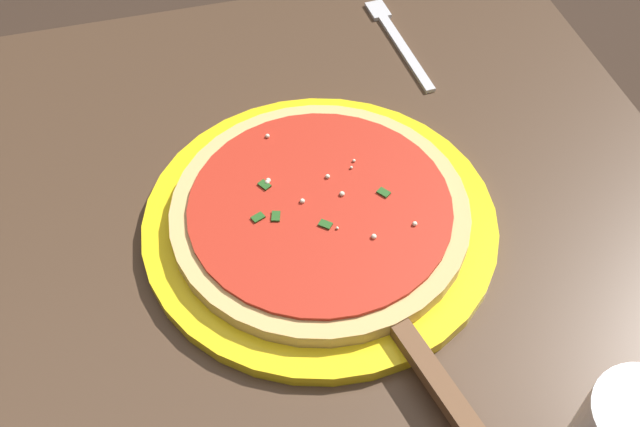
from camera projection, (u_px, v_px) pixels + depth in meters
name	position (u px, v px, depth m)	size (l,w,h in m)	color
restaurant_table	(283.00, 340.00, 0.82)	(0.90, 0.87, 0.75)	black
serving_plate	(320.00, 222.00, 0.73)	(0.35, 0.35, 0.01)	yellow
pizza	(320.00, 211.00, 0.71)	(0.29, 0.29, 0.02)	#DBB26B
pizza_server	(412.00, 346.00, 0.63)	(0.09, 0.22, 0.01)	silver
fork	(396.00, 38.00, 0.92)	(0.03, 0.19, 0.00)	silver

